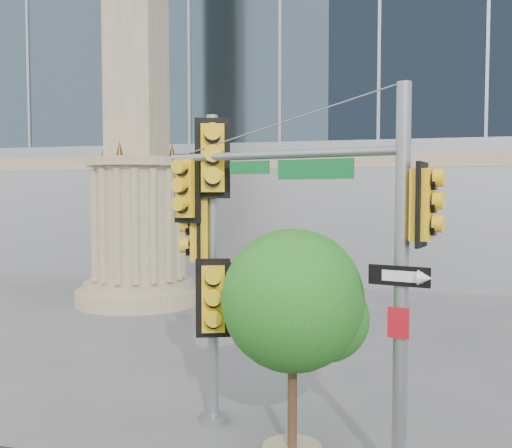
# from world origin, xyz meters

# --- Properties ---
(ground) EXTENTS (120.00, 120.00, 0.00)m
(ground) POSITION_xyz_m (0.00, 0.00, 0.00)
(ground) COLOR #545456
(ground) RESTS_ON ground
(monument) EXTENTS (4.40, 4.40, 16.60)m
(monument) POSITION_xyz_m (-6.00, 9.00, 5.52)
(monument) COLOR gray
(monument) RESTS_ON ground
(main_signal_pole) EXTENTS (4.08, 1.36, 5.36)m
(main_signal_pole) POSITION_xyz_m (2.12, -1.27, 3.32)
(main_signal_pole) COLOR slate
(main_signal_pole) RESTS_ON ground
(secondary_signal_pole) EXTENTS (0.97, 0.70, 5.19)m
(secondary_signal_pole) POSITION_xyz_m (-0.03, -0.43, 3.05)
(secondary_signal_pole) COLOR slate
(secondary_signal_pole) RESTS_ON ground
(street_tree) EXTENTS (2.17, 2.12, 3.39)m
(street_tree) POSITION_xyz_m (1.54, -1.07, 2.23)
(street_tree) COLOR gray
(street_tree) RESTS_ON ground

